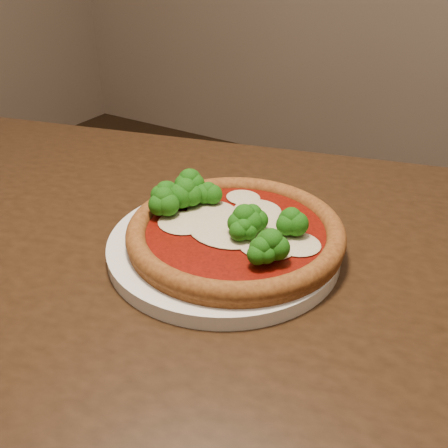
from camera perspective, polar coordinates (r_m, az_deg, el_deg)
The scene contains 3 objects.
dining_table at distance 0.65m, azimuth -3.82°, elevation -12.43°, with size 1.36×1.08×0.75m.
plate at distance 0.62m, azimuth 0.00°, elevation -2.47°, with size 0.28×0.28×0.02m, color silver.
pizza at distance 0.60m, azimuth 1.01°, elevation -0.29°, with size 0.27×0.27×0.06m.
Camera 1 is at (0.41, -0.39, 1.10)m, focal length 40.00 mm.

